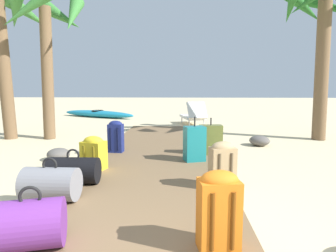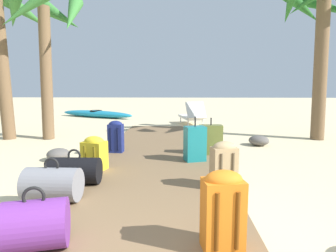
{
  "view_description": "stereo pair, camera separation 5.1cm",
  "coord_description": "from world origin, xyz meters",
  "px_view_note": "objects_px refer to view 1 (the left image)",
  "views": [
    {
      "loc": [
        0.43,
        -1.21,
        1.29
      ],
      "look_at": [
        0.18,
        4.15,
        0.55
      ],
      "focal_mm": 30.62,
      "sensor_mm": 36.0,
      "label": 1
    },
    {
      "loc": [
        0.38,
        -1.21,
        1.29
      ],
      "look_at": [
        0.18,
        4.15,
        0.55
      ],
      "focal_mm": 30.62,
      "sensor_mm": 36.0,
      "label": 2
    }
  ],
  "objects_px": {
    "backpack_yellow": "(94,152)",
    "kayak": "(98,114)",
    "duffel_bag_grey": "(51,184)",
    "palm_tree_far_right": "(325,17)",
    "suitcase_olive": "(211,140)",
    "backpack_navy": "(116,136)",
    "lounge_chair": "(193,115)",
    "palm_tree_far_left": "(45,27)",
    "backpack_orange": "(219,208)",
    "duffel_bag_black": "(74,170)",
    "backpack_tan": "(222,164)",
    "suitcase_teal": "(194,144)",
    "duffel_bag_purple": "(32,224)"
  },
  "relations": [
    {
      "from": "backpack_orange",
      "to": "palm_tree_far_right",
      "type": "height_order",
      "value": "palm_tree_far_right"
    },
    {
      "from": "duffel_bag_grey",
      "to": "duffel_bag_purple",
      "type": "xyz_separation_m",
      "value": [
        0.27,
        -0.9,
        0.01
      ]
    },
    {
      "from": "suitcase_teal",
      "to": "suitcase_olive",
      "type": "bearing_deg",
      "value": 57.42
    },
    {
      "from": "palm_tree_far_left",
      "to": "palm_tree_far_right",
      "type": "bearing_deg",
      "value": 2.31
    },
    {
      "from": "duffel_bag_black",
      "to": "backpack_orange",
      "type": "xyz_separation_m",
      "value": [
        1.63,
        -1.4,
        0.15
      ]
    },
    {
      "from": "duffel_bag_grey",
      "to": "backpack_orange",
      "type": "height_order",
      "value": "backpack_orange"
    },
    {
      "from": "suitcase_olive",
      "to": "suitcase_teal",
      "type": "bearing_deg",
      "value": -122.58
    },
    {
      "from": "duffel_bag_black",
      "to": "backpack_tan",
      "type": "bearing_deg",
      "value": -2.43
    },
    {
      "from": "palm_tree_far_right",
      "to": "suitcase_teal",
      "type": "bearing_deg",
      "value": -140.76
    },
    {
      "from": "duffel_bag_black",
      "to": "palm_tree_far_right",
      "type": "distance_m",
      "value": 6.59
    },
    {
      "from": "duffel_bag_black",
      "to": "kayak",
      "type": "relative_size",
      "value": 0.17
    },
    {
      "from": "duffel_bag_purple",
      "to": "backpack_navy",
      "type": "bearing_deg",
      "value": 91.78
    },
    {
      "from": "suitcase_olive",
      "to": "lounge_chair",
      "type": "bearing_deg",
      "value": 91.58
    },
    {
      "from": "suitcase_teal",
      "to": "palm_tree_far_left",
      "type": "xyz_separation_m",
      "value": [
        -3.48,
        2.3,
        2.34
      ]
    },
    {
      "from": "duffel_bag_grey",
      "to": "kayak",
      "type": "distance_m",
      "value": 9.34
    },
    {
      "from": "duffel_bag_black",
      "to": "palm_tree_far_right",
      "type": "bearing_deg",
      "value": 38.57
    },
    {
      "from": "backpack_navy",
      "to": "palm_tree_far_right",
      "type": "bearing_deg",
      "value": 23.6
    },
    {
      "from": "duffel_bag_black",
      "to": "suitcase_teal",
      "type": "relative_size",
      "value": 0.86
    },
    {
      "from": "palm_tree_far_left",
      "to": "backpack_yellow",
      "type": "bearing_deg",
      "value": -55.41
    },
    {
      "from": "duffel_bag_grey",
      "to": "palm_tree_far_left",
      "type": "distance_m",
      "value": 5.08
    },
    {
      "from": "duffel_bag_grey",
      "to": "backpack_tan",
      "type": "xyz_separation_m",
      "value": [
        1.88,
        0.47,
        0.12
      ]
    },
    {
      "from": "palm_tree_far_right",
      "to": "palm_tree_far_left",
      "type": "bearing_deg",
      "value": -177.69
    },
    {
      "from": "duffel_bag_purple",
      "to": "backpack_orange",
      "type": "height_order",
      "value": "backpack_orange"
    },
    {
      "from": "backpack_navy",
      "to": "backpack_yellow",
      "type": "distance_m",
      "value": 1.14
    },
    {
      "from": "palm_tree_far_right",
      "to": "lounge_chair",
      "type": "bearing_deg",
      "value": 140.39
    },
    {
      "from": "backpack_yellow",
      "to": "lounge_chair",
      "type": "xyz_separation_m",
      "value": [
        1.69,
        5.59,
        -0.01
      ]
    },
    {
      "from": "backpack_navy",
      "to": "kayak",
      "type": "distance_m",
      "value": 7.18
    },
    {
      "from": "suitcase_olive",
      "to": "lounge_chair",
      "type": "height_order",
      "value": "lounge_chair"
    },
    {
      "from": "backpack_tan",
      "to": "palm_tree_far_left",
      "type": "height_order",
      "value": "palm_tree_far_left"
    },
    {
      "from": "backpack_yellow",
      "to": "lounge_chair",
      "type": "height_order",
      "value": "lounge_chair"
    },
    {
      "from": "backpack_yellow",
      "to": "lounge_chair",
      "type": "bearing_deg",
      "value": 73.21
    },
    {
      "from": "duffel_bag_grey",
      "to": "lounge_chair",
      "type": "bearing_deg",
      "value": 75.15
    },
    {
      "from": "backpack_yellow",
      "to": "suitcase_olive",
      "type": "distance_m",
      "value": 2.1
    },
    {
      "from": "duffel_bag_black",
      "to": "backpack_yellow",
      "type": "relative_size",
      "value": 1.25
    },
    {
      "from": "suitcase_olive",
      "to": "suitcase_teal",
      "type": "height_order",
      "value": "suitcase_teal"
    },
    {
      "from": "lounge_chair",
      "to": "kayak",
      "type": "height_order",
      "value": "lounge_chair"
    },
    {
      "from": "backpack_orange",
      "to": "palm_tree_far_right",
      "type": "bearing_deg",
      "value": 59.14
    },
    {
      "from": "duffel_bag_grey",
      "to": "palm_tree_far_right",
      "type": "xyz_separation_m",
      "value": [
        4.75,
        4.31,
        2.66
      ]
    },
    {
      "from": "backpack_yellow",
      "to": "kayak",
      "type": "height_order",
      "value": "backpack_yellow"
    },
    {
      "from": "palm_tree_far_right",
      "to": "kayak",
      "type": "xyz_separation_m",
      "value": [
        -6.91,
        4.78,
        -2.78
      ]
    },
    {
      "from": "duffel_bag_grey",
      "to": "palm_tree_far_right",
      "type": "distance_m",
      "value": 6.94
    },
    {
      "from": "backpack_orange",
      "to": "palm_tree_far_right",
      "type": "distance_m",
      "value": 6.52
    },
    {
      "from": "duffel_bag_grey",
      "to": "backpack_navy",
      "type": "distance_m",
      "value": 2.32
    },
    {
      "from": "backpack_navy",
      "to": "backpack_yellow",
      "type": "height_order",
      "value": "backpack_navy"
    },
    {
      "from": "duffel_bag_black",
      "to": "duffel_bag_purple",
      "type": "bearing_deg",
      "value": -80.88
    },
    {
      "from": "backpack_navy",
      "to": "palm_tree_far_left",
      "type": "xyz_separation_m",
      "value": [
        -2.05,
        1.73,
        2.31
      ]
    },
    {
      "from": "kayak",
      "to": "duffel_bag_black",
      "type": "bearing_deg",
      "value": -75.52
    },
    {
      "from": "backpack_navy",
      "to": "lounge_chair",
      "type": "bearing_deg",
      "value": 70.01
    },
    {
      "from": "suitcase_olive",
      "to": "backpack_yellow",
      "type": "bearing_deg",
      "value": -149.73
    },
    {
      "from": "duffel_bag_grey",
      "to": "duffel_bag_purple",
      "type": "relative_size",
      "value": 1.07
    }
  ]
}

